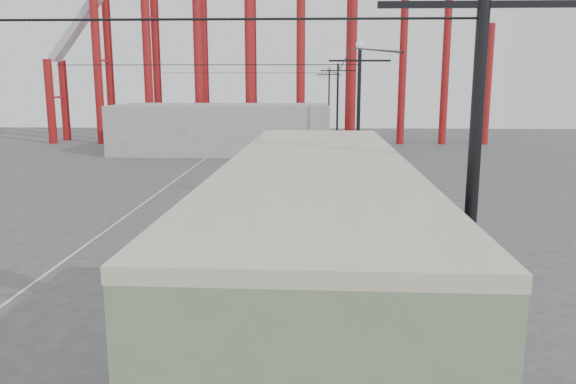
{
  "coord_description": "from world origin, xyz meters",
  "views": [
    {
      "loc": [
        2.96,
        -11.94,
        7.12
      ],
      "look_at": [
        2.19,
        9.38,
        3.0
      ],
      "focal_mm": 35.0,
      "sensor_mm": 36.0,
      "label": 1
    }
  ],
  "objects_px": {
    "single_decker_cream": "(316,160)",
    "lamp_post_near": "(482,34)",
    "single_decker_green": "(322,215)",
    "pedestrian": "(218,226)",
    "double_decker_bus": "(316,311)"
  },
  "relations": [
    {
      "from": "single_decker_cream",
      "to": "lamp_post_near",
      "type": "bearing_deg",
      "value": -81.46
    },
    {
      "from": "single_decker_green",
      "to": "pedestrian",
      "type": "bearing_deg",
      "value": 166.79
    },
    {
      "from": "lamp_post_near",
      "to": "single_decker_cream",
      "type": "height_order",
      "value": "lamp_post_near"
    },
    {
      "from": "single_decker_green",
      "to": "pedestrian",
      "type": "relative_size",
      "value": 6.38
    },
    {
      "from": "lamp_post_near",
      "to": "single_decker_cream",
      "type": "xyz_separation_m",
      "value": [
        -2.09,
        32.14,
        -6.24
      ]
    },
    {
      "from": "single_decker_green",
      "to": "single_decker_cream",
      "type": "height_order",
      "value": "single_decker_cream"
    },
    {
      "from": "double_decker_bus",
      "to": "pedestrian",
      "type": "height_order",
      "value": "double_decker_bus"
    },
    {
      "from": "double_decker_bus",
      "to": "single_decker_green",
      "type": "distance_m",
      "value": 14.48
    },
    {
      "from": "lamp_post_near",
      "to": "single_decker_green",
      "type": "height_order",
      "value": "lamp_post_near"
    },
    {
      "from": "single_decker_green",
      "to": "pedestrian",
      "type": "distance_m",
      "value": 4.92
    },
    {
      "from": "double_decker_bus",
      "to": "single_decker_cream",
      "type": "bearing_deg",
      "value": 90.66
    },
    {
      "from": "lamp_post_near",
      "to": "pedestrian",
      "type": "bearing_deg",
      "value": 113.28
    },
    {
      "from": "lamp_post_near",
      "to": "single_decker_green",
      "type": "xyz_separation_m",
      "value": [
        -2.04,
        14.42,
        -6.25
      ]
    },
    {
      "from": "single_decker_cream",
      "to": "pedestrian",
      "type": "xyz_separation_m",
      "value": [
        -4.64,
        -16.5,
        -0.83
      ]
    },
    {
      "from": "double_decker_bus",
      "to": "single_decker_green",
      "type": "height_order",
      "value": "double_decker_bus"
    }
  ]
}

